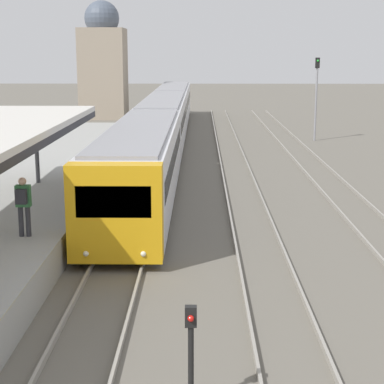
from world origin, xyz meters
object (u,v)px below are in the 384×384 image
at_px(person_on_platform, 23,202).
at_px(signal_post_near, 191,345).
at_px(signal_mast_far, 316,90).
at_px(train_near, 163,121).

height_order(person_on_platform, signal_post_near, person_on_platform).
bearing_deg(signal_mast_far, train_near, -160.97).
relative_size(person_on_platform, signal_mast_far, 0.30).
xyz_separation_m(person_on_platform, signal_mast_far, (12.77, 27.23, 1.53)).
height_order(train_near, signal_mast_far, signal_mast_far).
relative_size(train_near, signal_mast_far, 8.47).
distance_m(train_near, signal_post_near, 30.78).
bearing_deg(signal_post_near, person_on_platform, 123.88).
bearing_deg(person_on_platform, signal_post_near, -56.12).
xyz_separation_m(train_near, signal_post_near, (2.20, -30.70, -0.60)).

